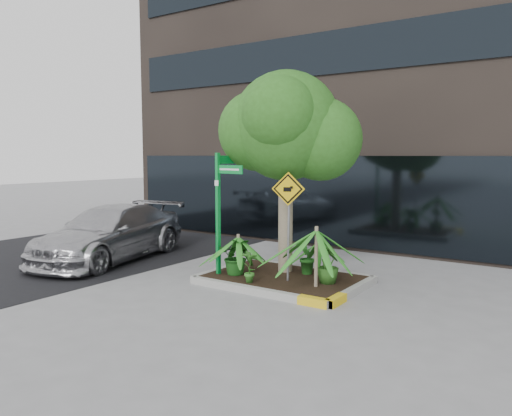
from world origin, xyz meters
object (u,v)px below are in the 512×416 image
Objects in this scene: parked_car at (110,233)px; street_sign_post at (221,202)px; tree at (286,126)px; cattle_sign at (288,208)px.

street_sign_post is at bearing -12.77° from parked_car.
tree is 2.05× the size of cattle_sign.
cattle_sign reaches higher than parked_car.
cattle_sign is at bearing -55.80° from tree.
parked_car is 5.31m from cattle_sign.
tree is at bearing 104.76° from cattle_sign.
street_sign_post reaches higher than parked_car.
tree is at bearing 55.10° from street_sign_post.
tree reaches higher than cattle_sign.
parked_car is 1.74× the size of street_sign_post.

